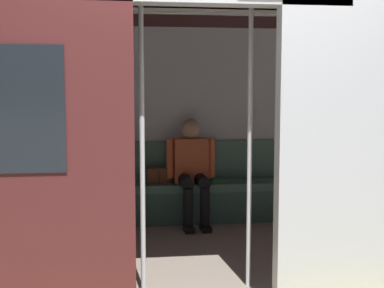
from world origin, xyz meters
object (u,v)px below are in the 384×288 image
(grab_pole_door, at_px, (142,146))
(grab_pole_far, at_px, (250,143))
(train_car, at_px, (178,83))
(book, at_px, (219,180))
(person_seated, at_px, (192,164))
(bench_seat, at_px, (173,192))
(handbag, at_px, (159,175))

(grab_pole_door, distance_m, grab_pole_far, 0.80)
(train_car, xyz_separation_m, book, (-0.59, -1.22, -1.09))
(train_car, relative_size, person_seated, 5.43)
(bench_seat, bearing_deg, grab_pole_door, 78.99)
(train_car, relative_size, grab_pole_far, 2.92)
(train_car, bearing_deg, book, -115.90)
(bench_seat, height_order, grab_pole_far, grab_pole_far)
(grab_pole_door, bearing_deg, train_car, -110.82)
(person_seated, bearing_deg, bench_seat, -14.14)
(bench_seat, distance_m, person_seated, 0.39)
(grab_pole_door, xyz_separation_m, grab_pole_far, (-0.80, -0.08, 0.00))
(person_seated, relative_size, grab_pole_door, 0.54)
(grab_pole_door, height_order, grab_pole_far, same)
(bench_seat, bearing_deg, handbag, -14.47)
(bench_seat, height_order, handbag, handbag)
(grab_pole_far, bearing_deg, book, -93.90)
(handbag, bearing_deg, bench_seat, 165.53)
(book, distance_m, grab_pole_far, 2.15)
(grab_pole_far, bearing_deg, person_seated, -84.34)
(grab_pole_door, bearing_deg, bench_seat, -101.01)
(train_car, bearing_deg, handbag, -85.16)
(bench_seat, relative_size, grab_pole_far, 1.46)
(handbag, xyz_separation_m, grab_pole_door, (0.24, 2.09, 0.56))
(handbag, bearing_deg, book, -177.02)
(person_seated, height_order, grab_pole_door, grab_pole_door)
(book, xyz_separation_m, grab_pole_far, (0.14, 2.05, 0.63))
(book, bearing_deg, handbag, 6.94)
(train_car, xyz_separation_m, grab_pole_far, (-0.45, 0.82, -0.46))
(train_car, height_order, person_seated, train_car)
(bench_seat, xyz_separation_m, book, (-0.54, -0.08, 0.12))
(train_car, height_order, grab_pole_door, train_car)
(person_seated, xyz_separation_m, grab_pole_far, (-0.19, 1.92, 0.42))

